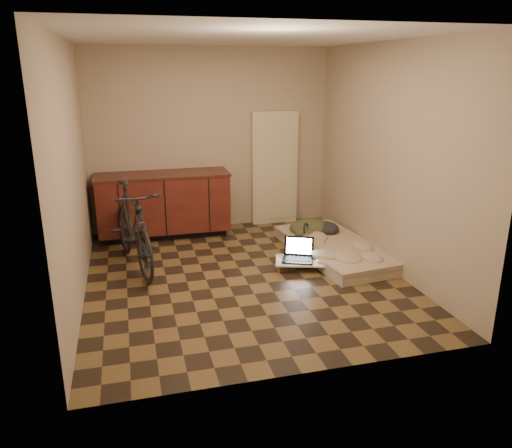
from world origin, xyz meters
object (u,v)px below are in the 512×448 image
object	(u,v)px
lap_desk	(301,261)
laptop	(298,255)
futon	(335,249)
bicycle	(132,223)

from	to	relation	value
lap_desk	laptop	distance (m)	0.08
futon	laptop	world-z (taller)	laptop
bicycle	lap_desk	distance (m)	2.06
futon	bicycle	bearing A→B (deg)	168.39
lap_desk	laptop	size ratio (longest dim) A/B	1.55
bicycle	futon	world-z (taller)	bicycle
laptop	lap_desk	bearing A→B (deg)	-28.73
bicycle	lap_desk	size ratio (longest dim) A/B	2.48
lap_desk	laptop	xyz separation A→B (m)	(-0.03, 0.04, 0.06)
lap_desk	laptop	bearing A→B (deg)	144.73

